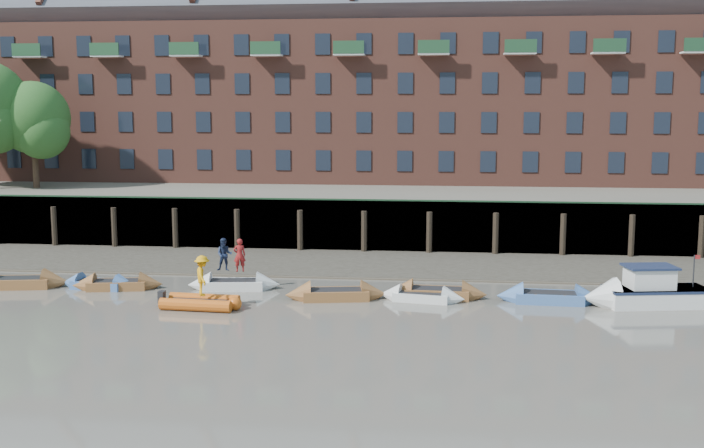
# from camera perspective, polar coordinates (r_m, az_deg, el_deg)

# --- Properties ---
(ground) EXTENTS (220.00, 220.00, 0.00)m
(ground) POSITION_cam_1_polar(r_m,az_deg,el_deg) (30.24, -6.93, -9.21)
(ground) COLOR #645F56
(ground) RESTS_ON ground
(foreshore) EXTENTS (110.00, 8.00, 0.50)m
(foreshore) POSITION_cam_1_polar(r_m,az_deg,el_deg) (47.43, -1.99, -2.75)
(foreshore) COLOR #3D382F
(foreshore) RESTS_ON ground
(mud_band) EXTENTS (110.00, 1.60, 0.10)m
(mud_band) POSITION_cam_1_polar(r_m,az_deg,el_deg) (44.13, -2.62, -3.59)
(mud_band) COLOR #4C4336
(mud_band) RESTS_ON ground
(river_wall) EXTENTS (110.00, 1.23, 3.30)m
(river_wall) POSITION_cam_1_polar(r_m,az_deg,el_deg) (51.44, -1.31, -0.08)
(river_wall) COLOR #2D2A26
(river_wall) RESTS_ON ground
(bank_terrace) EXTENTS (110.00, 28.00, 3.20)m
(bank_terrace) POSITION_cam_1_polar(r_m,az_deg,el_deg) (64.85, 0.27, 1.65)
(bank_terrace) COLOR #5E594D
(bank_terrace) RESTS_ON ground
(apartment_terrace) EXTENTS (80.60, 15.56, 20.98)m
(apartment_terrace) POSITION_cam_1_polar(r_m,az_deg,el_deg) (65.52, 0.37, 11.55)
(apartment_terrace) COLOR brown
(apartment_terrace) RESTS_ON bank_terrace
(rowboat_0) EXTENTS (5.14, 2.32, 1.44)m
(rowboat_0) POSITION_cam_1_polar(r_m,az_deg,el_deg) (44.44, -22.10, -3.77)
(rowboat_0) COLOR brown
(rowboat_0) RESTS_ON ground
(rowboat_1) EXTENTS (4.19, 1.67, 1.18)m
(rowboat_1) POSITION_cam_1_polar(r_m,az_deg,el_deg) (42.86, -17.11, -4.02)
(rowboat_1) COLOR #4066A1
(rowboat_1) RESTS_ON ground
(rowboat_2) EXTENTS (4.56, 2.10, 1.28)m
(rowboat_2) POSITION_cam_1_polar(r_m,az_deg,el_deg) (42.46, -15.93, -4.06)
(rowboat_2) COLOR brown
(rowboat_2) RESTS_ON ground
(rowboat_3) EXTENTS (4.68, 1.92, 1.32)m
(rowboat_3) POSITION_cam_1_polar(r_m,az_deg,el_deg) (41.24, -8.18, -4.17)
(rowboat_3) COLOR silver
(rowboat_3) RESTS_ON ground
(rowboat_4) EXTENTS (4.92, 2.19, 1.38)m
(rowboat_4) POSITION_cam_1_polar(r_m,az_deg,el_deg) (38.71, -1.13, -4.89)
(rowboat_4) COLOR brown
(rowboat_4) RESTS_ON ground
(rowboat_5) EXTENTS (4.16, 1.83, 1.17)m
(rowboat_5) POSITION_cam_1_polar(r_m,az_deg,el_deg) (38.55, 4.85, -5.03)
(rowboat_5) COLOR silver
(rowboat_5) RESTS_ON ground
(rowboat_6) EXTENTS (4.73, 1.57, 1.36)m
(rowboat_6) POSITION_cam_1_polar(r_m,az_deg,el_deg) (39.19, 5.91, -4.78)
(rowboat_6) COLOR brown
(rowboat_6) RESTS_ON ground
(rowboat_7) EXTENTS (4.85, 1.62, 1.39)m
(rowboat_7) POSITION_cam_1_polar(r_m,az_deg,el_deg) (39.19, 13.49, -4.96)
(rowboat_7) COLOR #4066A1
(rowboat_7) RESTS_ON ground
(rib_tender) EXTENTS (3.64, 1.92, 0.62)m
(rib_tender) POSITION_cam_1_polar(r_m,az_deg,el_deg) (37.65, -10.27, -5.36)
(rib_tender) COLOR #C75613
(rib_tender) RESTS_ON ground
(motor_launch) EXTENTS (5.98, 2.84, 2.37)m
(motor_launch) POSITION_cam_1_polar(r_m,az_deg,el_deg) (39.55, 19.10, -4.53)
(motor_launch) COLOR silver
(motor_launch) RESTS_ON ground
(person_rower_a) EXTENTS (0.70, 0.58, 1.65)m
(person_rower_a) POSITION_cam_1_polar(r_m,az_deg,el_deg) (40.92, -7.80, -2.15)
(person_rower_a) COLOR maroon
(person_rower_a) RESTS_ON rowboat_3
(person_rower_b) EXTENTS (0.86, 0.71, 1.63)m
(person_rower_b) POSITION_cam_1_polar(r_m,az_deg,el_deg) (41.24, -8.83, -2.10)
(person_rower_b) COLOR #19233F
(person_rower_b) RESTS_ON rowboat_3
(person_rib_crew) EXTENTS (1.07, 1.34, 1.82)m
(person_rib_crew) POSITION_cam_1_polar(r_m,az_deg,el_deg) (37.40, -10.33, -3.54)
(person_rib_crew) COLOR orange
(person_rib_crew) RESTS_ON rib_tender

